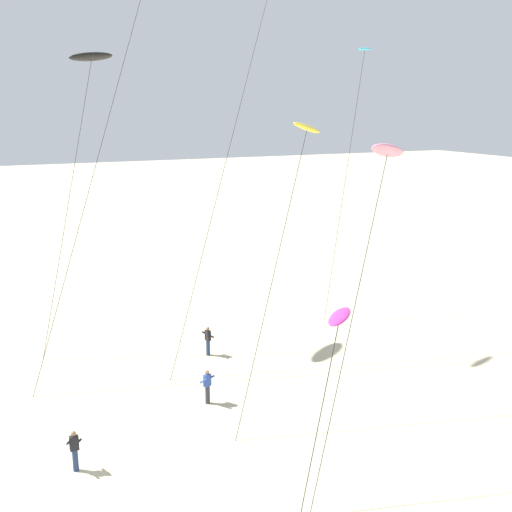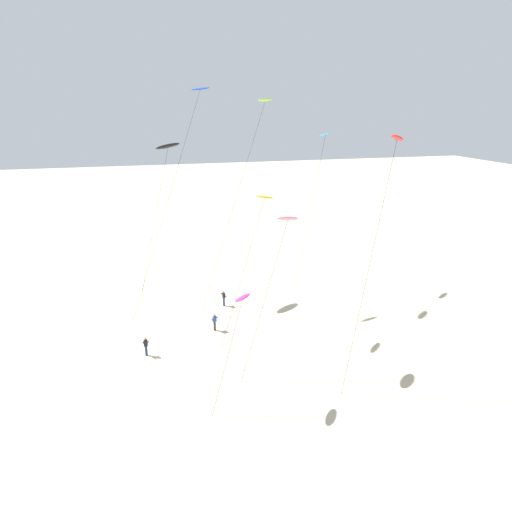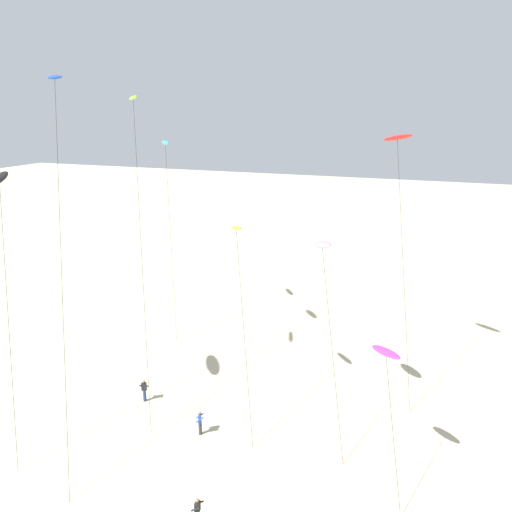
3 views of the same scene
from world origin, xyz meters
name	(u,v)px [view 2 (image 2 of 3)]	position (x,y,z in m)	size (l,w,h in m)	color
ground_plane	(151,342)	(0.00, 0.00, 0.00)	(260.00, 260.00, 0.00)	beige
kite_lime	(264,105)	(-8.61, 12.93, 20.25)	(5.91, 9.14, 20.96)	#8CD833
kite_yellow	(264,199)	(0.08, 10.50, 12.45)	(3.72, 5.81, 13.00)	yellow
kite_red	(397,141)	(9.16, 17.44, 17.92)	(3.89, 5.51, 18.54)	red
kite_black	(168,147)	(-11.62, 3.44, 16.11)	(3.86, 5.66, 16.65)	black
kite_pink	(288,220)	(5.69, 10.76, 11.91)	(3.75, 5.73, 12.49)	pink
kite_magenta	(242,299)	(10.29, 6.05, 7.75)	(2.56, 3.48, 8.07)	#D8339E
kite_cyan	(325,139)	(-10.73, 20.57, 16.67)	(3.25, 4.92, 17.31)	#33BFE0
kite_blue	(198,97)	(-9.60, 6.47, 20.99)	(5.68, 9.33, 22.03)	blue
kite_flyer_nearest	(224,298)	(-6.07, 7.92, 0.89)	(0.64, 0.62, 1.67)	navy
kite_flyer_middle	(215,322)	(-0.71, 5.96, 0.89)	(0.68, 0.69, 1.67)	#33333D
kite_flyer_furthest	(146,346)	(2.35, -0.48, 0.89)	(0.52, 0.55, 1.67)	navy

